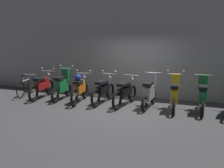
# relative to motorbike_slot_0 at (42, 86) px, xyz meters

# --- Properties ---
(ground_plane) EXTENTS (80.00, 80.00, 0.00)m
(ground_plane) POSITION_rel_motorbike_slot_0_xyz_m (3.43, -0.35, -0.49)
(ground_plane) COLOR #424244
(back_wall) EXTENTS (16.00, 0.30, 3.26)m
(back_wall) POSITION_rel_motorbike_slot_0_xyz_m (3.43, 1.78, 1.14)
(back_wall) COLOR #9EA0A3
(back_wall) RESTS_ON ground
(motorbike_slot_0) EXTENTS (0.59, 1.95, 1.15)m
(motorbike_slot_0) POSITION_rel_motorbike_slot_0_xyz_m (0.00, 0.00, 0.00)
(motorbike_slot_0) COLOR black
(motorbike_slot_0) RESTS_ON ground
(motorbike_slot_1) EXTENTS (0.59, 1.68, 1.29)m
(motorbike_slot_1) POSITION_rel_motorbike_slot_0_xyz_m (0.85, 0.09, 0.04)
(motorbike_slot_1) COLOR black
(motorbike_slot_1) RESTS_ON ground
(motorbike_slot_2) EXTENTS (0.61, 1.93, 1.15)m
(motorbike_slot_2) POSITION_rel_motorbike_slot_0_xyz_m (1.71, -0.09, 0.04)
(motorbike_slot_2) COLOR black
(motorbike_slot_2) RESTS_ON ground
(motorbike_slot_3) EXTENTS (0.59, 1.95, 1.15)m
(motorbike_slot_3) POSITION_rel_motorbike_slot_0_xyz_m (2.57, 0.11, 0.00)
(motorbike_slot_3) COLOR black
(motorbike_slot_3) RESTS_ON ground
(motorbike_slot_4) EXTENTS (0.56, 1.95, 1.03)m
(motorbike_slot_4) POSITION_rel_motorbike_slot_0_xyz_m (3.43, 0.04, -0.00)
(motorbike_slot_4) COLOR black
(motorbike_slot_4) RESTS_ON ground
(motorbike_slot_5) EXTENTS (0.56, 1.68, 1.18)m
(motorbike_slot_5) POSITION_rel_motorbike_slot_0_xyz_m (4.28, 0.07, 0.03)
(motorbike_slot_5) COLOR black
(motorbike_slot_5) RESTS_ON ground
(motorbike_slot_6) EXTENTS (0.59, 1.68, 1.29)m
(motorbike_slot_6) POSITION_rel_motorbike_slot_0_xyz_m (5.13, -0.02, 0.04)
(motorbike_slot_6) COLOR black
(motorbike_slot_6) RESTS_ON ground
(motorbike_slot_7) EXTENTS (0.56, 1.68, 1.18)m
(motorbike_slot_7) POSITION_rel_motorbike_slot_0_xyz_m (5.99, 0.09, 0.03)
(motorbike_slot_7) COLOR black
(motorbike_slot_7) RESTS_ON ground
(bicycle) EXTENTS (0.56, 1.69, 0.89)m
(bicycle) POSITION_rel_motorbike_slot_0_xyz_m (-0.88, 0.16, -0.13)
(bicycle) COLOR black
(bicycle) RESTS_ON ground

